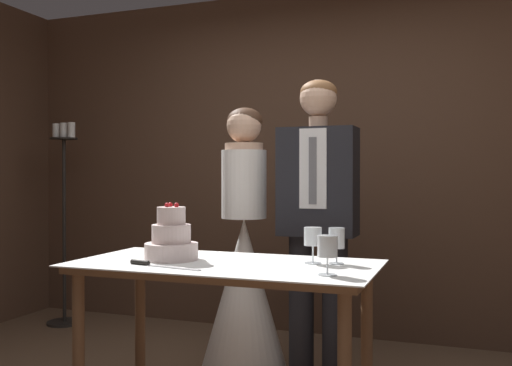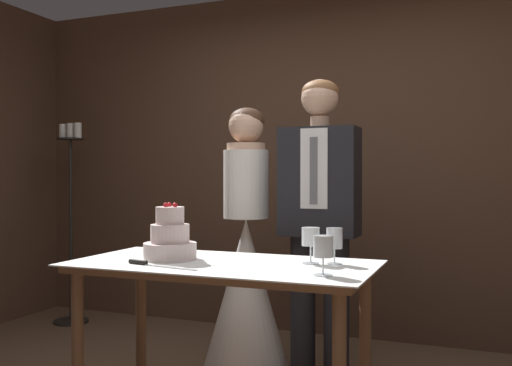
{
  "view_description": "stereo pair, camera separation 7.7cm",
  "coord_description": "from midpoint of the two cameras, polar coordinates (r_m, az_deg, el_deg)",
  "views": [
    {
      "loc": [
        1.0,
        -2.34,
        1.2
      ],
      "look_at": [
        -0.05,
        0.53,
        1.17
      ],
      "focal_mm": 40.0,
      "sensor_mm": 36.0,
      "label": 1
    },
    {
      "loc": [
        1.07,
        -2.31,
        1.2
      ],
      "look_at": [
        -0.05,
        0.53,
        1.17
      ],
      "focal_mm": 40.0,
      "sensor_mm": 36.0,
      "label": 2
    }
  ],
  "objects": [
    {
      "name": "wall_back",
      "position": [
        4.4,
        7.95,
        2.11
      ],
      "size": [
        5.38,
        0.12,
        2.63
      ],
      "primitive_type": "cube",
      "color": "#513828",
      "rests_on": "ground_plane"
    },
    {
      "name": "cake_table",
      "position": [
        2.71,
        -2.55,
        -10.08
      ],
      "size": [
        1.42,
        0.71,
        0.8
      ],
      "color": "brown",
      "rests_on": "ground_plane"
    },
    {
      "name": "tiered_cake",
      "position": [
        2.79,
        -7.81,
        -5.65
      ],
      "size": [
        0.26,
        0.26,
        0.28
      ],
      "color": "beige",
      "rests_on": "cake_table"
    },
    {
      "name": "cake_knife",
      "position": [
        2.63,
        -9.83,
        -7.96
      ],
      "size": [
        0.38,
        0.09,
        0.02
      ],
      "rotation": [
        0.0,
        0.0,
        -0.17
      ],
      "color": "silver",
      "rests_on": "cake_table"
    },
    {
      "name": "wine_glass_near",
      "position": [
        2.65,
        8.68,
        -5.58
      ],
      "size": [
        0.07,
        0.07,
        0.17
      ],
      "color": "silver",
      "rests_on": "cake_table"
    },
    {
      "name": "wine_glass_middle",
      "position": [
        2.34,
        7.66,
        -6.42
      ],
      "size": [
        0.08,
        0.08,
        0.16
      ],
      "color": "silver",
      "rests_on": "cake_table"
    },
    {
      "name": "wine_glass_far",
      "position": [
        2.65,
        6.32,
        -5.47
      ],
      "size": [
        0.08,
        0.08,
        0.17
      ],
      "color": "silver",
      "rests_on": "cake_table"
    },
    {
      "name": "bride",
      "position": [
        3.59,
        -0.38,
        -8.92
      ],
      "size": [
        0.54,
        0.54,
        1.63
      ],
      "color": "white",
      "rests_on": "ground_plane"
    },
    {
      "name": "groom",
      "position": [
        3.39,
        7.03,
        -2.46
      ],
      "size": [
        0.45,
        0.25,
        1.78
      ],
      "color": "black",
      "rests_on": "ground_plane"
    },
    {
      "name": "candle_stand",
      "position": [
        4.92,
        -17.61,
        -3.71
      ],
      "size": [
        0.28,
        0.28,
        1.64
      ],
      "color": "black",
      "rests_on": "ground_plane"
    }
  ]
}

